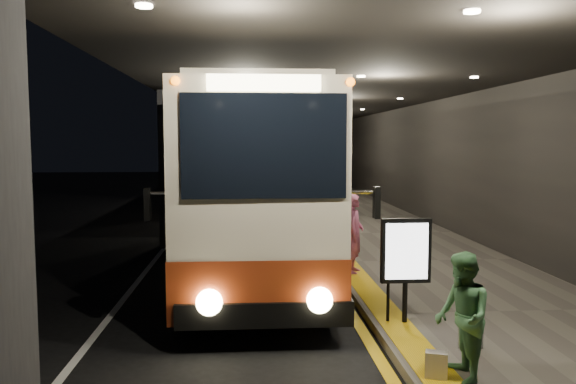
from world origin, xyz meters
name	(u,v)px	position (x,y,z in m)	size (l,w,h in m)	color
ground	(223,279)	(0.00, 0.00, 0.00)	(90.00, 90.00, 0.00)	black
lane_line_white	(171,240)	(-1.80, 5.00, 0.01)	(0.12, 50.00, 0.01)	silver
kerb_stripe_yellow	(306,238)	(2.35, 5.00, 0.01)	(0.18, 50.00, 0.01)	gold
sidewalk	(383,235)	(4.75, 5.00, 0.07)	(4.50, 50.00, 0.15)	#514C44
tactile_strip	(322,233)	(2.85, 5.00, 0.16)	(0.50, 50.00, 0.01)	gold
terminal_wall	(455,141)	(7.00, 5.00, 3.00)	(0.10, 50.00, 6.00)	black
support_columns	(175,169)	(-1.50, 4.00, 2.20)	(0.80, 24.80, 4.40)	black
canopy	(312,88)	(2.50, 5.00, 4.60)	(9.00, 50.00, 0.40)	black
coach_main	(257,187)	(0.79, 1.71, 1.86)	(2.72, 12.52, 3.89)	beige
coach_second	(253,167)	(0.81, 18.24, 1.65)	(2.29, 10.95, 3.44)	beige
coach_third	(255,158)	(1.11, 29.71, 1.78)	(3.02, 11.90, 3.71)	beige
passenger_boarding	(354,233)	(2.84, -0.23, 1.01)	(0.63, 0.41, 1.71)	#C05981
passenger_waiting_green	(462,317)	(3.08, -5.77, 0.92)	(0.75, 0.46, 1.53)	#43794B
bag_polka	(471,335)	(3.59, -4.82, 0.34)	(0.32, 0.14, 0.39)	black
bag_plain	(436,365)	(2.80, -5.72, 0.31)	(0.26, 0.15, 0.33)	silver
info_sign	(406,253)	(3.00, -3.65, 1.26)	(0.78, 0.12, 1.65)	black
stanchion_post	(388,286)	(2.75, -3.57, 0.72)	(0.05, 0.05, 1.14)	black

